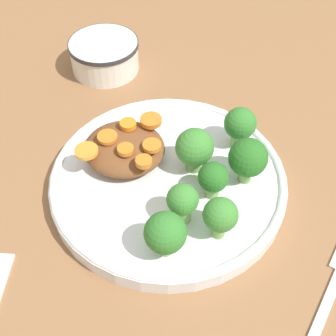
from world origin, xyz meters
TOP-DOWN VIEW (x-y plane):
  - ground_plane at (0.00, 0.00)m, footprint 4.00×4.00m
  - plate at (0.00, 0.00)m, footprint 0.27×0.27m
  - dip_bowl at (0.14, -0.21)m, footprint 0.10×0.10m
  - stew_mound at (0.06, -0.02)m, footprint 0.09×0.09m
  - broccoli_floret_0 at (-0.03, -0.02)m, footprint 0.04×0.04m
  - broccoli_floret_1 at (-0.05, 0.02)m, footprint 0.03×0.03m
  - broccoli_floret_2 at (-0.09, -0.01)m, footprint 0.04×0.04m
  - broccoli_floret_3 at (-0.07, 0.07)m, footprint 0.04×0.04m
  - broccoli_floret_4 at (-0.03, 0.05)m, footprint 0.03×0.03m
  - broccoli_floret_5 at (-0.02, 0.10)m, footprint 0.04×0.04m
  - broccoli_floret_6 at (-0.07, -0.07)m, footprint 0.04×0.04m
  - carrot_slice_0 at (0.06, -0.04)m, footprint 0.02×0.02m
  - carrot_slice_1 at (0.07, -0.02)m, footprint 0.02×0.02m
  - carrot_slice_2 at (0.02, -0.01)m, footprint 0.02×0.02m
  - carrot_slice_3 at (0.03, -0.05)m, footprint 0.03×0.03m
  - carrot_slice_4 at (0.09, 0.01)m, footprint 0.03×0.03m
  - carrot_slice_5 at (0.05, -0.00)m, footprint 0.02×0.02m
  - carrot_slice_6 at (0.02, 0.01)m, footprint 0.02×0.02m
  - fork at (-0.19, 0.09)m, footprint 0.08×0.18m

SIDE VIEW (x-z plane):
  - ground_plane at x=0.00m, z-range 0.00..0.00m
  - fork at x=-0.19m, z-range 0.00..0.01m
  - plate at x=0.00m, z-range 0.00..0.02m
  - dip_bowl at x=0.14m, z-range 0.00..0.05m
  - stew_mound at x=0.06m, z-range 0.02..0.05m
  - broccoli_floret_1 at x=-0.05m, z-range 0.02..0.07m
  - broccoli_floret_4 at x=-0.03m, z-range 0.02..0.07m
  - broccoli_floret_3 at x=-0.07m, z-range 0.02..0.08m
  - broccoli_floret_6 at x=-0.07m, z-range 0.02..0.08m
  - broccoli_floret_5 at x=-0.02m, z-range 0.02..0.08m
  - broccoli_floret_0 at x=-0.03m, z-range 0.02..0.08m
  - broccoli_floret_2 at x=-0.09m, z-range 0.02..0.08m
  - carrot_slice_4 at x=0.09m, z-range 0.05..0.06m
  - carrot_slice_1 at x=0.07m, z-range 0.05..0.06m
  - carrot_slice_2 at x=0.02m, z-range 0.05..0.06m
  - carrot_slice_5 at x=0.05m, z-range 0.05..0.06m
  - carrot_slice_3 at x=0.03m, z-range 0.05..0.06m
  - carrot_slice_0 at x=0.06m, z-range 0.05..0.06m
  - carrot_slice_6 at x=0.02m, z-range 0.05..0.06m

